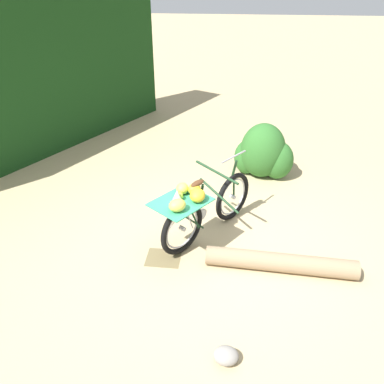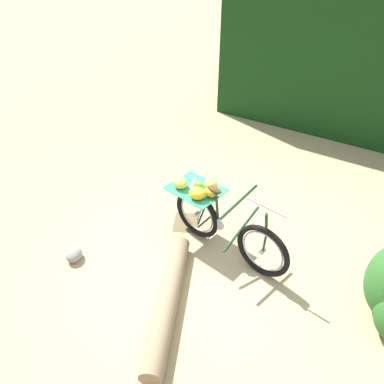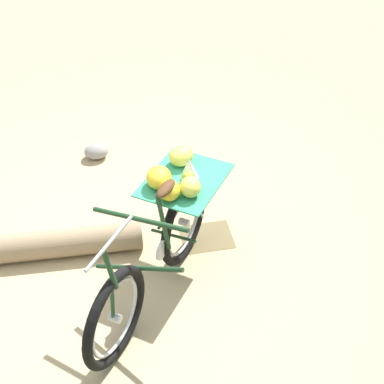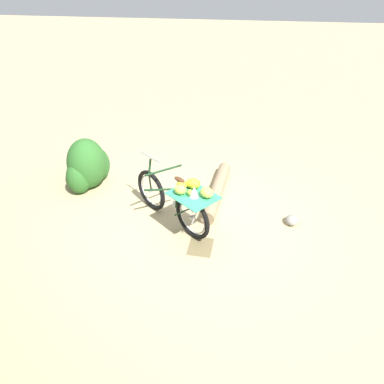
# 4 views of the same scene
# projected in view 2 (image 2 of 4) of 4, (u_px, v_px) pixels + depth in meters

# --- Properties ---
(ground_plane) EXTENTS (60.00, 60.00, 0.00)m
(ground_plane) POSITION_uv_depth(u_px,v_px,m) (205.00, 250.00, 4.83)
(ground_plane) COLOR tan
(foliage_hedge) EXTENTS (3.60, 5.83, 3.07)m
(foliage_hedge) POSITION_uv_depth(u_px,v_px,m) (377.00, 61.00, 6.58)
(foliage_hedge) COLOR #143814
(foliage_hedge) RESTS_ON ground_plane
(bicycle) EXTENTS (1.30, 1.61, 1.03)m
(bicycle) POSITION_uv_depth(u_px,v_px,m) (220.00, 219.00, 4.59)
(bicycle) COLOR black
(bicycle) RESTS_ON ground_plane
(fallen_log) EXTENTS (1.83, 0.32, 0.24)m
(fallen_log) POSITION_uv_depth(u_px,v_px,m) (168.00, 299.00, 4.05)
(fallen_log) COLOR #937A5B
(fallen_log) RESTS_ON ground_plane
(path_stone) EXTENTS (0.24, 0.20, 0.15)m
(path_stone) POSITION_uv_depth(u_px,v_px,m) (74.00, 255.00, 4.66)
(path_stone) COLOR gray
(path_stone) RESTS_ON ground_plane
(leaf_litter_patch) EXTENTS (0.44, 0.36, 0.01)m
(leaf_litter_patch) POSITION_uv_depth(u_px,v_px,m) (186.00, 222.00, 5.29)
(leaf_litter_patch) COLOR olive
(leaf_litter_patch) RESTS_ON ground_plane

